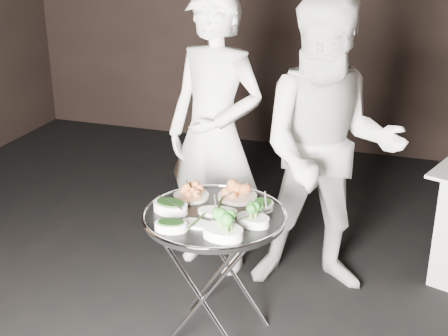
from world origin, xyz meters
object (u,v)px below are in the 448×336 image
(tray_stand, at_px, (215,273))
(waiter_right, at_px, (328,150))
(serving_tray, at_px, (215,216))
(waiter_left, at_px, (215,135))

(tray_stand, relative_size, waiter_right, 0.41)
(serving_tray, distance_m, waiter_right, 0.87)
(serving_tray, xyz_separation_m, waiter_left, (-0.27, 0.78, 0.15))
(serving_tray, distance_m, waiter_left, 0.84)
(tray_stand, bearing_deg, serving_tray, -104.04)
(serving_tray, bearing_deg, waiter_left, 109.20)
(tray_stand, distance_m, serving_tray, 0.33)
(tray_stand, xyz_separation_m, waiter_left, (-0.27, 0.78, 0.48))
(tray_stand, xyz_separation_m, serving_tray, (-0.00, -0.00, 0.33))
(waiter_left, height_order, waiter_right, waiter_right)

